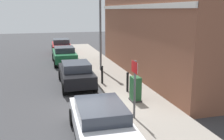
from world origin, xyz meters
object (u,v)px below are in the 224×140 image
car_black (76,73)px  car_red (61,46)px  bollard_near_cabinet (128,81)px  bollard_far_kerb (102,74)px  street_sign (135,81)px  lamppost (100,25)px  car_green (64,55)px  utility_cabinet (135,90)px  car_white (101,121)px

car_black → car_red: size_ratio=0.95×
car_red → bollard_near_cabinet: car_red is taller
bollard_far_kerb → bollard_near_cabinet: bearing=-63.5°
street_sign → lamppost: size_ratio=0.40×
bollard_near_cabinet → car_red: bearing=99.2°
car_green → car_black: bearing=-179.1°
car_red → utility_cabinet: car_red is taller
street_sign → bollard_near_cabinet: bearing=75.6°
car_red → bollard_near_cabinet: 14.21m
car_white → car_red: bearing=1.1°
utility_cabinet → lamppost: (-0.15, 6.51, 2.62)m
car_white → car_black: car_black is taller
car_black → lamppost: lamppost is taller
bollard_near_cabinet → street_sign: (-0.82, -3.21, 0.96)m
car_red → lamppost: (2.03, -8.94, 2.55)m
car_green → utility_cabinet: car_green is taller
car_green → utility_cabinet: 10.46m
bollard_far_kerb → lamppost: (0.66, 3.25, 2.60)m
car_red → utility_cabinet: (2.18, -15.45, -0.07)m
car_black → car_green: car_green is taller
car_white → car_green: bearing=1.7°
car_red → bollard_near_cabinet: (2.28, -14.03, -0.05)m
bollard_far_kerb → car_red: bearing=96.4°
utility_cabinet → bollard_far_kerb: (-0.81, 3.26, 0.02)m
car_red → street_sign: bearing=-173.7°
car_green → bollard_far_kerb: (1.53, -6.94, -0.03)m
car_white → utility_cabinet: bearing=-36.5°
car_red → bollard_far_kerb: (1.37, -12.19, -0.05)m
utility_cabinet → street_sign: street_sign is taller
lamppost → car_white: bearing=-102.9°
car_black → utility_cabinet: 4.33m
lamppost → utility_cabinet: bearing=-88.7°
car_green → street_sign: bearing=-172.2°
car_green → utility_cabinet: size_ratio=3.52×
car_white → utility_cabinet: car_white is taller
utility_cabinet → street_sign: bearing=-112.0°
car_black → car_green: size_ratio=1.03×
car_black → car_green: (-0.09, 6.49, -0.00)m
car_red → street_sign: size_ratio=1.90×
utility_cabinet → bollard_near_cabinet: 1.43m
car_red → bollard_far_kerb: 12.27m
bollard_near_cabinet → street_sign: bearing=-104.4°
car_green → lamppost: lamppost is taller
car_red → car_green: bearing=179.7°
street_sign → car_white: bearing=-143.7°
car_green → car_red: 5.26m
car_red → lamppost: lamppost is taller
street_sign → lamppost: bearing=86.0°
car_black → car_red: car_red is taller
car_white → street_sign: 2.19m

